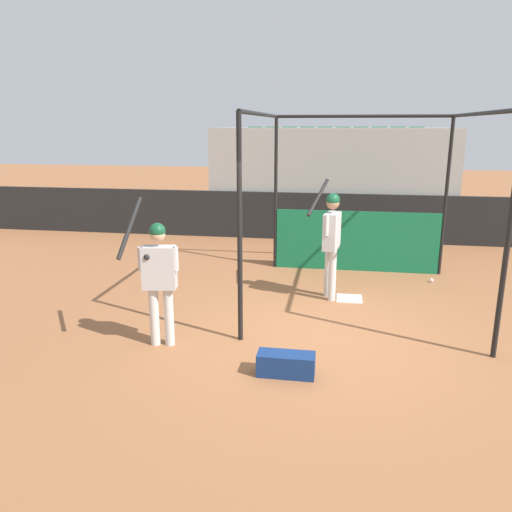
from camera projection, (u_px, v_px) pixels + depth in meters
The scene contains 9 objects.
ground_plane at pixel (316, 337), 7.20m from camera, with size 60.00×60.00×0.00m, color #935B38.
outfield_wall at pixel (329, 217), 13.12m from camera, with size 24.00×0.12×1.25m.
bleacher_section at pixel (331, 179), 14.49m from camera, with size 6.50×3.20×2.93m.
batting_cage at pixel (359, 213), 9.44m from camera, with size 3.46×3.92×3.17m.
home_plate at pixel (349, 298), 8.77m from camera, with size 0.44×0.44×0.02m.
player_batter at pixel (331, 235), 8.55m from camera, with size 0.60×0.98×2.03m.
player_waiting at pixel (159, 273), 6.69m from camera, with size 0.75×0.56×2.04m.
equipment_bag at pixel (286, 364), 6.07m from camera, with size 0.70×0.28×0.28m.
baseball at pixel (432, 280), 9.71m from camera, with size 0.07×0.07×0.07m.
Camera 1 is at (0.23, -6.73, 2.95)m, focal length 35.00 mm.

